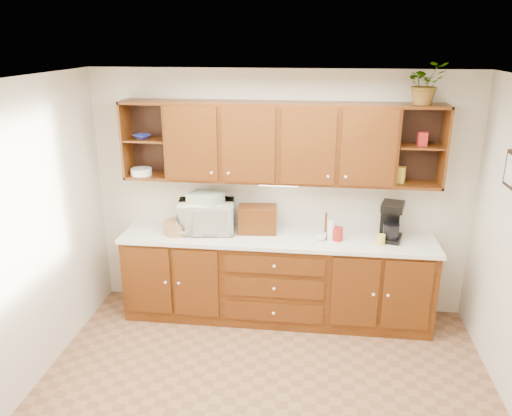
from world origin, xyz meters
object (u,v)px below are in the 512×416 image
(microwave, at_px, (206,217))
(bread_box, at_px, (257,219))
(potted_plant, at_px, (426,83))
(coffee_maker, at_px, (391,222))

(microwave, relative_size, bread_box, 1.47)
(microwave, distance_m, potted_plant, 2.51)
(coffee_maker, xyz_separation_m, potted_plant, (0.19, 0.02, 1.36))
(microwave, height_order, coffee_maker, coffee_maker)
(coffee_maker, bearing_deg, potted_plant, 20.83)
(microwave, xyz_separation_m, coffee_maker, (1.90, 0.01, 0.03))
(microwave, height_order, potted_plant, potted_plant)
(microwave, bearing_deg, coffee_maker, -7.37)
(microwave, xyz_separation_m, potted_plant, (2.10, 0.03, 1.39))
(potted_plant, bearing_deg, coffee_maker, -173.73)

